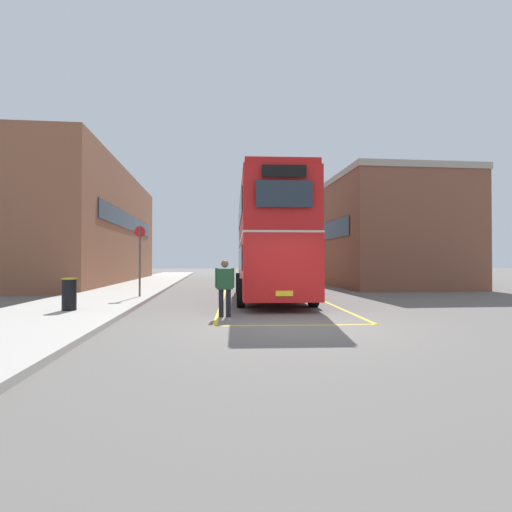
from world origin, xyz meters
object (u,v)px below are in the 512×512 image
(pedestrian_boarding, at_px, (225,284))
(single_deck_bus, at_px, (274,261))
(litter_bin, at_px, (69,294))
(bus_stop_sign, at_px, (140,254))
(double_decker_bus, at_px, (269,240))

(pedestrian_boarding, bearing_deg, single_deck_bus, 78.07)
(pedestrian_boarding, distance_m, litter_bin, 4.65)
(litter_bin, xyz_separation_m, bus_stop_sign, (1.22, 4.69, 1.25))
(litter_bin, bearing_deg, bus_stop_sign, 75.38)
(single_deck_bus, height_order, litter_bin, single_deck_bus)
(double_decker_bus, relative_size, single_deck_bus, 1.18)
(pedestrian_boarding, bearing_deg, litter_bin, 168.96)
(double_decker_bus, distance_m, pedestrian_boarding, 6.14)
(pedestrian_boarding, xyz_separation_m, bus_stop_sign, (-3.33, 5.57, 0.94))
(pedestrian_boarding, bearing_deg, bus_stop_sign, 120.84)
(litter_bin, distance_m, bus_stop_sign, 5.00)
(single_deck_bus, relative_size, pedestrian_boarding, 5.61)
(double_decker_bus, xyz_separation_m, single_deck_bus, (2.98, 18.22, -0.87))
(single_deck_bus, height_order, pedestrian_boarding, single_deck_bus)
(double_decker_bus, height_order, litter_bin, double_decker_bus)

